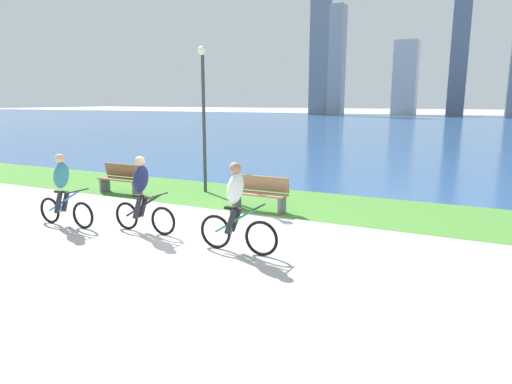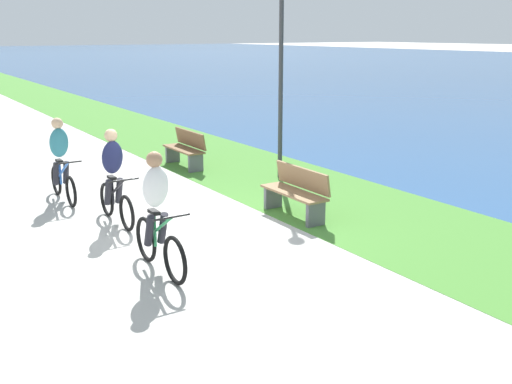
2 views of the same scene
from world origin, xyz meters
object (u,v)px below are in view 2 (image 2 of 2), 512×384
cyclist_distant_rear (61,160)px  bench_far_along_path (186,149)px  cyclist_lead (157,214)px  lamppost_tall (281,52)px  cyclist_trailing (114,177)px  bench_near_path (296,192)px

cyclist_distant_rear → bench_far_along_path: size_ratio=1.11×
cyclist_lead → bench_far_along_path: size_ratio=1.14×
cyclist_distant_rear → bench_far_along_path: bearing=112.7°
bench_far_along_path → lamppost_tall: (2.18, 1.33, 2.38)m
cyclist_trailing → lamppost_tall: 4.94m
cyclist_lead → lamppost_tall: 6.20m
bench_far_along_path → lamppost_tall: 3.49m
cyclist_lead → cyclist_distant_rear: (-4.39, -0.13, -0.01)m
cyclist_lead → cyclist_trailing: bearing=174.0°
cyclist_distant_rear → bench_near_path: size_ratio=1.11×
cyclist_distant_rear → bench_near_path: (3.36, 3.27, -0.38)m
cyclist_distant_rear → lamppost_tall: (0.75, 4.75, 2.00)m
cyclist_lead → cyclist_trailing: size_ratio=1.03×
cyclist_lead → cyclist_distant_rear: bearing=-178.3°
cyclist_trailing → lamppost_tall: (-1.20, 4.36, 2.00)m
cyclist_trailing → cyclist_lead: bearing=-6.0°
cyclist_lead → cyclist_trailing: 2.46m
bench_near_path → bench_far_along_path: (-4.78, 0.14, 0.00)m
bench_near_path → lamppost_tall: (-2.61, 1.47, 2.38)m
bench_far_along_path → lamppost_tall: lamppost_tall is taller
bench_far_along_path → bench_near_path: bearing=-1.7°
cyclist_lead → bench_near_path: cyclist_lead is taller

